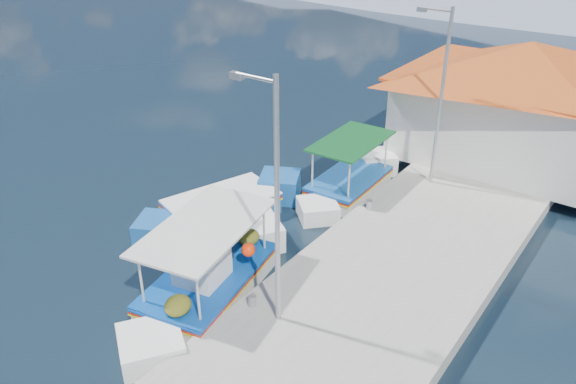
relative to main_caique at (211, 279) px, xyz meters
The scene contains 9 objects.
ground 3.17m from the main_caique, 134.05° to the right, with size 160.00×160.00×0.00m, color black.
quay 5.28m from the main_caique, 45.21° to the left, with size 5.00×44.00×0.50m, color #A09D95.
bollards 3.41m from the main_caique, 61.61° to the left, with size 0.20×17.20×0.30m.
main_caique is the anchor object (origin of this frame).
caique_green_canopy 7.22m from the main_caique, 89.60° to the left, with size 1.94×6.08×2.27m.
caique_blue_hull 4.15m from the main_caique, 127.43° to the left, with size 3.20×6.13×1.15m.
harbor_building 13.56m from the main_caique, 72.51° to the left, with size 10.49×10.49×4.40m.
lamp_post_near 4.12m from the main_caique, ahead, with size 1.21×0.14×6.00m.
lamp_post_far 9.67m from the main_caique, 75.10° to the left, with size 1.21×0.14×6.00m.
Camera 1 is at (11.14, -6.63, 9.65)m, focal length 35.81 mm.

